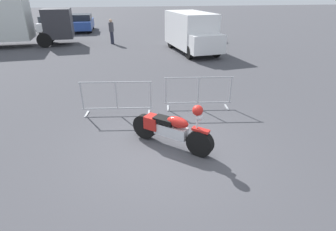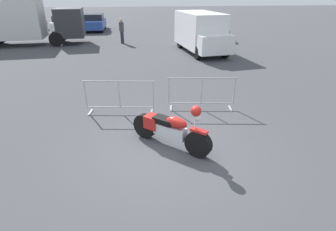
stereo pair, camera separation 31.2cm
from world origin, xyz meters
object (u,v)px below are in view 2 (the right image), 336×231
(parked_car_blue, at_px, (95,22))
(pedestrian, at_px, (122,30))
(motorcycle, at_px, (170,129))
(parked_car_silver, at_px, (64,23))
(crowd_barrier_near, at_px, (120,97))
(delivery_van, at_px, (201,31))
(crowd_barrier_far, at_px, (201,93))
(box_truck, at_px, (17,21))
(parked_car_tan, at_px, (32,24))
(parked_car_maroon, at_px, (3,24))

(parked_car_blue, xyz_separation_m, pedestrian, (2.78, -7.02, 0.15))
(motorcycle, distance_m, parked_car_silver, 22.35)
(motorcycle, bearing_deg, crowd_barrier_near, 163.04)
(crowd_barrier_near, bearing_deg, delivery_van, 61.85)
(crowd_barrier_far, bearing_deg, delivery_van, 76.85)
(box_truck, height_order, pedestrian, box_truck)
(motorcycle, relative_size, parked_car_tan, 0.45)
(delivery_van, relative_size, parked_car_blue, 1.16)
(motorcycle, height_order, parked_car_silver, parked_car_silver)
(motorcycle, xyz_separation_m, crowd_barrier_far, (1.30, 2.11, 0.07))
(pedestrian, bearing_deg, box_truck, -176.78)
(motorcycle, bearing_deg, parked_car_tan, 156.81)
(crowd_barrier_far, relative_size, pedestrian, 1.29)
(parked_car_maroon, distance_m, pedestrian, 13.35)
(parked_car_silver, bearing_deg, crowd_barrier_near, -163.76)
(box_truck, bearing_deg, pedestrian, -6.16)
(crowd_barrier_near, relative_size, parked_car_blue, 0.48)
(parked_car_maroon, height_order, parked_car_silver, parked_car_silver)
(parked_car_blue, bearing_deg, box_truck, 147.55)
(parked_car_tan, height_order, pedestrian, pedestrian)
(pedestrian, bearing_deg, parked_car_silver, 133.48)
(parked_car_blue, bearing_deg, crowd_barrier_far, -164.29)
(crowd_barrier_near, xyz_separation_m, parked_car_silver, (-5.86, 19.06, 0.16))
(parked_car_tan, bearing_deg, pedestrian, -130.18)
(crowd_barrier_near, height_order, pedestrian, pedestrian)
(parked_car_maroon, distance_m, parked_car_blue, 8.33)
(crowd_barrier_near, bearing_deg, crowd_barrier_far, 0.00)
(parked_car_tan, height_order, parked_car_blue, parked_car_blue)
(parked_car_tan, bearing_deg, delivery_van, -128.76)
(box_truck, height_order, parked_car_blue, box_truck)
(motorcycle, distance_m, box_truck, 16.80)
(box_truck, relative_size, parked_car_tan, 1.97)
(parked_car_silver, relative_size, pedestrian, 2.47)
(parked_car_tan, bearing_deg, parked_car_maroon, 77.27)
(parked_car_maroon, bearing_deg, crowd_barrier_far, -145.15)
(motorcycle, xyz_separation_m, parked_car_blue, (-4.38, 21.20, 0.29))
(box_truck, distance_m, parked_car_blue, 8.03)
(parked_car_tan, bearing_deg, crowd_barrier_near, -156.29)
(crowd_barrier_far, xyz_separation_m, box_truck, (-9.86, 12.29, 1.08))
(parked_car_silver, height_order, parked_car_blue, parked_car_blue)
(pedestrian, bearing_deg, parked_car_maroon, 151.30)
(box_truck, xyz_separation_m, parked_car_maroon, (-4.13, 7.19, -0.93))
(delivery_van, xyz_separation_m, pedestrian, (-4.90, 3.48, -0.32))
(pedestrian, bearing_deg, crowd_barrier_far, -71.49)
(crowd_barrier_near, relative_size, pedestrian, 1.29)
(motorcycle, bearing_deg, parked_car_silver, 150.19)
(parked_car_maroon, height_order, parked_car_blue, parked_car_blue)
(parked_car_blue, bearing_deg, parked_car_tan, 91.18)
(parked_car_maroon, bearing_deg, motorcycle, -150.38)
(crowd_barrier_far, bearing_deg, parked_car_silver, 113.91)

